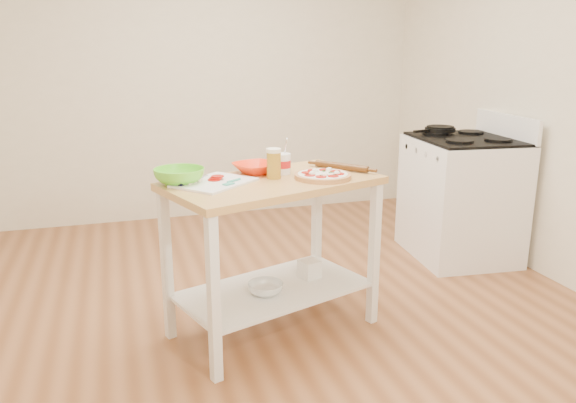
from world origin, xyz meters
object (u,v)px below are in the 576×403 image
at_px(beer_pint, 274,163).
at_px(spatula, 231,182).
at_px(prep_island, 273,224).
at_px(cutting_board, 214,182).
at_px(pizza, 323,175).
at_px(yogurt_tub, 282,164).
at_px(orange_bowl, 256,168).
at_px(shelf_glass_bowl, 266,288).
at_px(knife, 190,181).
at_px(green_bowl, 179,176).
at_px(gas_stove, 461,197).
at_px(skillet, 439,130).
at_px(rolling_pin, 341,167).
at_px(shelf_bin, 309,269).

bearing_deg(beer_pint, spatula, -160.83).
relative_size(prep_island, spatula, 10.08).
bearing_deg(cutting_board, pizza, -44.99).
height_order(prep_island, yogurt_tub, yogurt_tub).
height_order(orange_bowl, shelf_glass_bowl, orange_bowl).
relative_size(cutting_board, beer_pint, 3.01).
xyz_separation_m(prep_island, yogurt_tub, (0.09, 0.13, 0.31)).
relative_size(knife, green_bowl, 0.84).
bearing_deg(shelf_glass_bowl, gas_stove, 24.54).
distance_m(gas_stove, yogurt_tub, 1.82).
distance_m(skillet, green_bowl, 2.33).
relative_size(cutting_board, knife, 2.24).
bearing_deg(orange_bowl, gas_stove, 17.65).
bearing_deg(yogurt_tub, prep_island, -125.62).
bearing_deg(spatula, green_bowl, 120.16).
height_order(rolling_pin, shelf_glass_bowl, rolling_pin).
distance_m(orange_bowl, yogurt_tub, 0.16).
bearing_deg(gas_stove, prep_island, -150.66).
height_order(skillet, shelf_glass_bowl, skillet).
relative_size(pizza, yogurt_tub, 1.52).
relative_size(pizza, cutting_board, 0.63).
relative_size(shelf_glass_bowl, shelf_bin, 1.88).
distance_m(spatula, shelf_bin, 0.79).
relative_size(prep_island, shelf_glass_bowl, 6.38).
relative_size(gas_stove, shelf_bin, 10.34).
relative_size(orange_bowl, shelf_bin, 2.28).
bearing_deg(skillet, gas_stove, -77.40).
bearing_deg(gas_stove, rolling_pin, -147.83).
xyz_separation_m(skillet, orange_bowl, (-1.69, -0.79, -0.04)).
distance_m(green_bowl, yogurt_tub, 0.60).
height_order(beer_pint, shelf_glass_bowl, beer_pint).
bearing_deg(rolling_pin, knife, -173.81).
bearing_deg(gas_stove, yogurt_tub, -153.33).
distance_m(spatula, beer_pint, 0.28).
height_order(yogurt_tub, shelf_bin, yogurt_tub).
xyz_separation_m(rolling_pin, shelf_bin, (-0.21, -0.03, -0.61)).
bearing_deg(green_bowl, orange_bowl, 16.78).
height_order(spatula, orange_bowl, orange_bowl).
relative_size(green_bowl, rolling_pin, 0.78).
height_order(orange_bowl, shelf_bin, orange_bowl).
height_order(prep_island, beer_pint, beer_pint).
bearing_deg(prep_island, green_bowl, 173.61).
relative_size(gas_stove, pizza, 3.53).
bearing_deg(shelf_glass_bowl, orange_bowl, 86.15).
xyz_separation_m(gas_stove, rolling_pin, (-1.28, -0.64, 0.45)).
bearing_deg(yogurt_tub, rolling_pin, -1.29).
xyz_separation_m(skillet, knife, (-2.09, -0.96, -0.06)).
distance_m(pizza, yogurt_tub, 0.26).
relative_size(gas_stove, knife, 4.97).
xyz_separation_m(spatula, rolling_pin, (0.70, 0.18, 0.00)).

